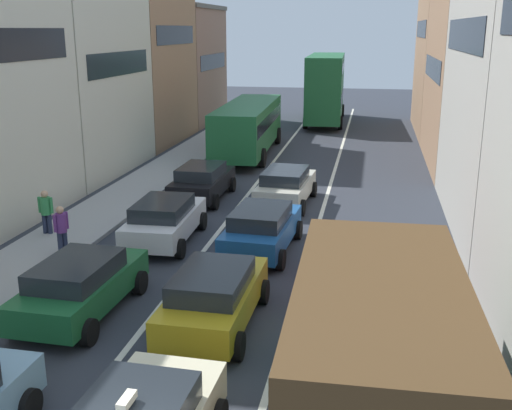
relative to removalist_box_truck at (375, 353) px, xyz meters
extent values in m
cube|color=#A0A0A0|center=(-10.40, 17.33, -1.90)|extent=(2.60, 64.00, 0.14)
cube|color=silver|center=(-5.40, 17.33, -1.97)|extent=(0.16, 60.00, 0.01)
cube|color=silver|center=(-2.00, 17.33, -1.97)|extent=(0.16, 60.00, 0.01)
cube|color=black|center=(-12.18, 10.53, 4.44)|extent=(0.02, 7.04, 1.10)
cube|color=beige|center=(-15.70, 19.33, 2.88)|extent=(7.00, 8.70, 9.71)
cube|color=black|center=(-12.18, 19.33, 3.37)|extent=(0.02, 7.04, 1.10)
cube|color=#9E7556|center=(-15.70, 28.13, 4.00)|extent=(7.00, 8.70, 11.95)
cube|color=black|center=(-12.18, 28.13, 4.60)|extent=(0.02, 7.04, 1.10)
cube|color=#936B5B|center=(-15.70, 36.93, 2.19)|extent=(7.00, 8.70, 8.33)
cube|color=black|center=(-12.18, 36.93, 2.61)|extent=(0.02, 7.04, 1.10)
cube|color=#66605B|center=(-15.70, 36.93, 6.51)|extent=(7.20, 8.70, 0.30)
cube|color=#9E7556|center=(6.20, 35.83, 4.32)|extent=(7.00, 10.90, 12.59)
cube|color=black|center=(2.69, 35.83, 4.95)|extent=(0.02, 8.80, 1.10)
cube|color=#9E7556|center=(6.20, 24.83, 2.55)|extent=(7.00, 10.90, 9.05)
cube|color=black|center=(2.69, 24.83, 3.00)|extent=(0.02, 8.80, 1.10)
cube|color=black|center=(2.69, 13.83, 4.76)|extent=(0.02, 8.80, 1.10)
cube|color=#1E5933|center=(-0.06, 2.88, -0.54)|extent=(2.45, 2.45, 1.90)
cube|color=black|center=(-0.09, 4.09, -0.16)|extent=(2.02, 0.08, 0.70)
cube|color=#51381E|center=(0.02, -0.88, 0.21)|extent=(2.52, 5.49, 2.80)
cube|color=white|center=(-1.19, -0.90, 0.49)|extent=(0.13, 4.48, 0.90)
cylinder|color=black|center=(-1.26, 2.94, -1.49)|extent=(0.32, 0.97, 0.96)
cylinder|color=black|center=(1.13, 2.99, -1.49)|extent=(0.32, 0.97, 0.96)
cube|color=#F2EACC|center=(-3.62, -1.45, -0.37)|extent=(0.17, 0.44, 0.12)
cylinder|color=black|center=(-4.48, 0.24, -1.65)|extent=(0.24, 0.65, 0.64)
cylinder|color=black|center=(-6.13, -0.13, -1.65)|extent=(0.23, 0.64, 0.64)
cube|color=#B29319|center=(-3.74, 4.21, -1.30)|extent=(1.86, 4.33, 0.70)
cube|color=#1E2328|center=(-3.74, 4.01, -0.74)|extent=(1.62, 2.43, 0.52)
cylinder|color=black|center=(-4.64, 5.68, -1.65)|extent=(0.23, 0.64, 0.64)
cylinder|color=black|center=(-2.80, 5.66, -1.65)|extent=(0.23, 0.64, 0.64)
cylinder|color=black|center=(-4.68, 2.76, -1.65)|extent=(0.23, 0.64, 0.64)
cylinder|color=black|center=(-2.84, 2.73, -1.65)|extent=(0.23, 0.64, 0.64)
cube|color=#19592D|center=(-7.17, 4.21, -1.30)|extent=(1.95, 4.36, 0.70)
cube|color=#1E2328|center=(-7.18, 4.01, -0.74)|extent=(1.67, 2.46, 0.52)
cylinder|color=black|center=(-8.04, 5.71, -1.65)|extent=(0.24, 0.65, 0.64)
cylinder|color=black|center=(-6.20, 5.64, -1.65)|extent=(0.24, 0.65, 0.64)
cylinder|color=black|center=(-8.14, 2.79, -1.65)|extent=(0.24, 0.65, 0.64)
cylinder|color=black|center=(-6.30, 2.72, -1.65)|extent=(0.24, 0.65, 0.64)
cube|color=#194C8C|center=(-3.54, 9.55, -1.30)|extent=(2.04, 4.39, 0.70)
cube|color=#1E2328|center=(-3.55, 9.35, -0.74)|extent=(1.72, 2.49, 0.52)
cylinder|color=black|center=(-4.38, 11.06, -1.65)|extent=(0.26, 0.65, 0.64)
cylinder|color=black|center=(-2.54, 10.96, -1.65)|extent=(0.26, 0.65, 0.64)
cylinder|color=black|center=(-4.54, 8.14, -1.65)|extent=(0.26, 0.65, 0.64)
cylinder|color=black|center=(-2.71, 8.04, -1.65)|extent=(0.26, 0.65, 0.64)
cube|color=silver|center=(-6.90, 9.84, -1.30)|extent=(1.94, 4.36, 0.70)
cube|color=#1E2328|center=(-6.90, 9.64, -0.74)|extent=(1.66, 2.46, 0.52)
cylinder|color=black|center=(-7.87, 11.27, -1.65)|extent=(0.24, 0.65, 0.64)
cylinder|color=black|center=(-6.03, 11.33, -1.65)|extent=(0.24, 0.65, 0.64)
cylinder|color=black|center=(-7.78, 8.35, -1.65)|extent=(0.24, 0.65, 0.64)
cylinder|color=black|center=(-5.94, 8.41, -1.65)|extent=(0.24, 0.65, 0.64)
cube|color=beige|center=(-3.57, 15.21, -1.30)|extent=(2.04, 4.40, 0.70)
cube|color=#1E2328|center=(-3.58, 15.01, -0.74)|extent=(1.72, 2.50, 0.52)
cylinder|color=black|center=(-4.40, 16.73, -1.65)|extent=(0.26, 0.65, 0.64)
cylinder|color=black|center=(-2.57, 16.62, -1.65)|extent=(0.26, 0.65, 0.64)
cylinder|color=black|center=(-4.57, 13.81, -1.65)|extent=(0.26, 0.65, 0.64)
cylinder|color=black|center=(-2.74, 13.70, -1.65)|extent=(0.26, 0.65, 0.64)
cube|color=black|center=(-7.12, 15.33, -1.30)|extent=(1.86, 4.32, 0.70)
cube|color=#1E2328|center=(-7.12, 15.13, -0.74)|extent=(1.62, 2.43, 0.52)
cylinder|color=black|center=(-8.02, 16.80, -1.65)|extent=(0.23, 0.64, 0.64)
cylinder|color=black|center=(-6.18, 16.78, -1.65)|extent=(0.23, 0.64, 0.64)
cylinder|color=black|center=(-8.06, 13.88, -1.65)|extent=(0.23, 0.64, 0.64)
cylinder|color=black|center=(-6.22, 13.85, -1.65)|extent=(0.23, 0.64, 0.64)
cube|color=#A51E1E|center=(-0.46, 7.09, -1.30)|extent=(1.94, 4.36, 0.70)
cube|color=#1E2328|center=(-0.47, 6.89, -0.74)|extent=(1.66, 2.46, 0.52)
cylinder|color=black|center=(-1.33, 8.58, -1.65)|extent=(0.24, 0.65, 0.64)
cylinder|color=black|center=(0.51, 8.52, -1.65)|extent=(0.24, 0.65, 0.64)
cylinder|color=black|center=(-1.43, 5.66, -1.65)|extent=(0.24, 0.65, 0.64)
cylinder|color=black|center=(0.41, 5.60, -1.65)|extent=(0.24, 0.65, 0.64)
cube|color=#1E6033|center=(-7.12, 25.05, -0.27)|extent=(2.89, 10.59, 2.40)
cube|color=black|center=(-7.12, 25.05, 0.09)|extent=(2.89, 9.96, 0.70)
cylinder|color=black|center=(-8.51, 28.78, -1.47)|extent=(0.34, 1.01, 1.00)
cylinder|color=black|center=(-6.01, 28.87, -1.47)|extent=(0.34, 1.01, 1.00)
cylinder|color=black|center=(-8.26, 21.85, -1.47)|extent=(0.34, 1.01, 1.00)
cylinder|color=black|center=(-5.76, 21.94, -1.47)|extent=(0.34, 1.01, 1.00)
cube|color=#1E6033|center=(-3.84, 38.33, -0.27)|extent=(2.87, 10.58, 2.40)
cube|color=black|center=(-3.84, 38.33, 0.09)|extent=(2.88, 9.95, 0.70)
cube|color=#1E6033|center=(-3.84, 38.33, 2.01)|extent=(2.87, 10.58, 2.16)
cube|color=black|center=(-3.84, 38.33, 2.25)|extent=(2.88, 9.95, 0.64)
cylinder|color=black|center=(-5.22, 42.06, -1.47)|extent=(0.34, 1.01, 1.00)
cylinder|color=black|center=(-2.73, 42.15, -1.47)|extent=(0.34, 1.01, 1.00)
cylinder|color=black|center=(-4.98, 35.14, -1.47)|extent=(0.34, 1.01, 1.00)
cylinder|color=black|center=(-2.48, 35.22, -1.47)|extent=(0.34, 1.01, 1.00)
cylinder|color=#262D47|center=(-9.57, 7.95, -1.56)|extent=(0.16, 0.16, 0.82)
cylinder|color=#262D47|center=(-9.65, 7.79, -1.56)|extent=(0.16, 0.16, 0.82)
cylinder|color=#66337F|center=(-9.61, 7.87, -0.85)|extent=(0.34, 0.34, 0.60)
sphere|color=tan|center=(-9.61, 7.87, -0.43)|extent=(0.24, 0.24, 0.24)
cylinder|color=#66337F|center=(-9.51, 8.06, -0.82)|extent=(0.10, 0.10, 0.55)
cylinder|color=#66337F|center=(-9.71, 7.67, -0.82)|extent=(0.10, 0.10, 0.55)
cylinder|color=#262D47|center=(-10.96, 9.54, -1.56)|extent=(0.16, 0.16, 0.82)
cylinder|color=#262D47|center=(-11.14, 9.54, -1.56)|extent=(0.16, 0.16, 0.82)
cylinder|color=#338C4C|center=(-11.05, 9.54, -0.85)|extent=(0.34, 0.34, 0.60)
sphere|color=tan|center=(-11.05, 9.54, -0.43)|extent=(0.24, 0.24, 0.24)
cylinder|color=#338C4C|center=(-10.83, 9.54, -0.82)|extent=(0.10, 0.10, 0.55)
cylinder|color=#338C4C|center=(-11.27, 9.53, -0.82)|extent=(0.10, 0.10, 0.55)
camera|label=1|loc=(-0.22, -9.00, 4.96)|focal=43.33mm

